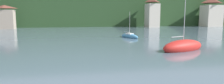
{
  "coord_description": "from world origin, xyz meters",
  "views": [
    {
      "loc": [
        -3.46,
        25.52,
        4.43
      ],
      "look_at": [
        0.0,
        43.48,
        1.95
      ],
      "focal_mm": 31.11,
      "sensor_mm": 36.0,
      "label": 1
    }
  ],
  "objects_px": {
    "shore_building_westcentral": "(5,18)",
    "sailboat_mid_3": "(183,47)",
    "shore_building_central": "(152,13)",
    "shore_building_eastcentral": "(211,13)",
    "sailboat_far_4": "(129,36)"
  },
  "relations": [
    {
      "from": "shore_building_westcentral",
      "to": "shore_building_eastcentral",
      "type": "bearing_deg",
      "value": 1.04
    },
    {
      "from": "sailboat_mid_3",
      "to": "sailboat_far_4",
      "type": "xyz_separation_m",
      "value": [
        -2.81,
        15.26,
        -0.14
      ]
    },
    {
      "from": "shore_building_central",
      "to": "sailboat_mid_3",
      "type": "height_order",
      "value": "shore_building_central"
    },
    {
      "from": "shore_building_westcentral",
      "to": "shore_building_central",
      "type": "bearing_deg",
      "value": 1.2
    },
    {
      "from": "shore_building_westcentral",
      "to": "shore_building_eastcentral",
      "type": "relative_size",
      "value": 0.68
    },
    {
      "from": "shore_building_central",
      "to": "sailboat_far_4",
      "type": "distance_m",
      "value": 38.86
    },
    {
      "from": "shore_building_eastcentral",
      "to": "sailboat_mid_3",
      "type": "xyz_separation_m",
      "value": [
        -42.03,
        -49.27,
        -5.23
      ]
    },
    {
      "from": "sailboat_mid_3",
      "to": "shore_building_eastcentral",
      "type": "bearing_deg",
      "value": 28.84
    },
    {
      "from": "shore_building_westcentral",
      "to": "sailboat_mid_3",
      "type": "relative_size",
      "value": 0.91
    },
    {
      "from": "sailboat_far_4",
      "to": "shore_building_eastcentral",
      "type": "bearing_deg",
      "value": 105.82
    },
    {
      "from": "shore_building_eastcentral",
      "to": "shore_building_westcentral",
      "type": "bearing_deg",
      "value": -178.96
    },
    {
      "from": "shore_building_central",
      "to": "sailboat_mid_3",
      "type": "distance_m",
      "value": 51.7
    },
    {
      "from": "sailboat_mid_3",
      "to": "sailboat_far_4",
      "type": "distance_m",
      "value": 15.52
    },
    {
      "from": "shore_building_central",
      "to": "sailboat_far_4",
      "type": "bearing_deg",
      "value": -119.03
    },
    {
      "from": "shore_building_westcentral",
      "to": "shore_building_central",
      "type": "relative_size",
      "value": 0.71
    }
  ]
}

